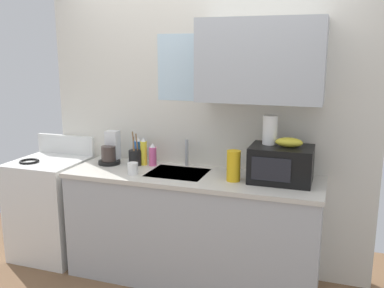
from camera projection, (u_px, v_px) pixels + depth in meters
kitchen_wall_assembly at (215, 112)px, 3.53m from camera, size 2.82×0.42×2.50m
counter_unit at (192, 226)px, 3.47m from camera, size 2.05×0.63×0.90m
sink_faucet at (187, 153)px, 3.62m from camera, size 0.03×0.03×0.23m
stove_range at (52, 207)px, 3.91m from camera, size 0.60×0.60×1.08m
microwave at (281, 164)px, 3.18m from camera, size 0.46×0.35×0.27m
banana_bunch at (289, 142)px, 3.13m from camera, size 0.20×0.11×0.07m
paper_towel_roll at (270, 130)px, 3.20m from camera, size 0.11×0.11×0.22m
coffee_maker at (111, 151)px, 3.71m from camera, size 0.19×0.21×0.28m
dish_soap_bottle_pink at (153, 155)px, 3.63m from camera, size 0.06×0.06×0.20m
dish_soap_bottle_yellow at (144, 152)px, 3.65m from camera, size 0.06×0.06×0.24m
dish_soap_bottle_blue at (138, 151)px, 3.73m from camera, size 0.07×0.07×0.23m
cereal_canister at (234, 166)px, 3.20m from camera, size 0.10×0.10×0.23m
mug_white at (133, 168)px, 3.38m from camera, size 0.08×0.08×0.09m
utensil_crock at (135, 157)px, 3.65m from camera, size 0.11×0.11×0.30m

